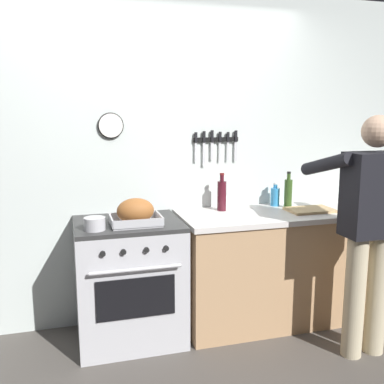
% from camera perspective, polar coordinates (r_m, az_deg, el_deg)
% --- Properties ---
extents(wall_back, '(6.00, 0.13, 2.60)m').
position_cam_1_polar(wall_back, '(3.57, -5.65, 4.08)').
color(wall_back, silver).
rests_on(wall_back, ground).
extents(counter_block, '(2.03, 0.65, 0.90)m').
position_cam_1_polar(counter_block, '(3.83, 13.79, -8.77)').
color(counter_block, tan).
rests_on(counter_block, ground).
extents(stove, '(0.76, 0.67, 0.90)m').
position_cam_1_polar(stove, '(3.39, -7.99, -11.17)').
color(stove, '#BCBCC1').
rests_on(stove, ground).
extents(person_cook, '(0.51, 0.63, 1.66)m').
position_cam_1_polar(person_cook, '(3.24, 21.64, -3.50)').
color(person_cook, '#C6B793').
rests_on(person_cook, ground).
extents(roasting_pan, '(0.35, 0.26, 0.19)m').
position_cam_1_polar(roasting_pan, '(3.14, -7.21, -2.63)').
color(roasting_pan, '#B7B7BC').
rests_on(roasting_pan, stove).
extents(saucepan, '(0.14, 0.14, 0.09)m').
position_cam_1_polar(saucepan, '(3.06, -12.30, -3.97)').
color(saucepan, '#B7B7BC').
rests_on(saucepan, stove).
extents(cutting_board, '(0.36, 0.24, 0.02)m').
position_cam_1_polar(cutting_board, '(3.67, 14.82, -2.21)').
color(cutting_board, tan).
rests_on(cutting_board, counter_block).
extents(bottle_olive_oil, '(0.06, 0.06, 0.30)m').
position_cam_1_polar(bottle_olive_oil, '(3.74, 12.16, -0.07)').
color(bottle_olive_oil, '#385623').
rests_on(bottle_olive_oil, counter_block).
extents(bottle_dish_soap, '(0.07, 0.07, 0.20)m').
position_cam_1_polar(bottle_dish_soap, '(3.80, 10.54, -0.53)').
color(bottle_dish_soap, '#338CCC').
rests_on(bottle_dish_soap, counter_block).
extents(bottle_wine_red, '(0.07, 0.07, 0.30)m').
position_cam_1_polar(bottle_wine_red, '(3.56, 3.81, -0.37)').
color(bottle_wine_red, '#47141E').
rests_on(bottle_wine_red, counter_block).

